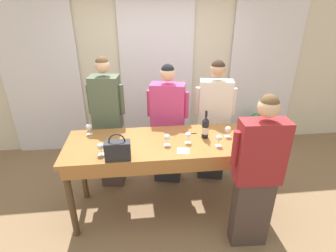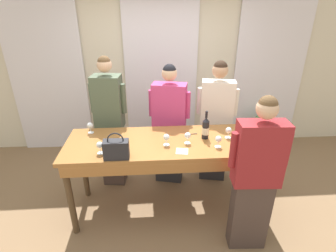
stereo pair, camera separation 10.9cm
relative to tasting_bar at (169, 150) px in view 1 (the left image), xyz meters
name	(u,v)px [view 1 (the left image)]	position (x,y,z in m)	size (l,w,h in m)	color
ground_plane	(169,207)	(0.00, 0.03, -0.86)	(18.00, 18.00, 0.00)	#846647
wall_back	(157,68)	(0.00, 1.81, 0.54)	(12.00, 0.06, 2.80)	beige
curtain_panel_left	(41,75)	(-1.85, 1.75, 0.48)	(1.20, 0.03, 2.69)	white
curtain_panel_center	(157,72)	(0.00, 1.75, 0.48)	(1.20, 0.03, 2.69)	white
curtain_panel_right	(263,69)	(1.85, 1.75, 0.48)	(1.20, 0.03, 2.69)	white
tasting_bar	(169,150)	(0.00, 0.00, 0.00)	(2.31, 0.79, 0.97)	#9E6633
wine_bottle	(205,128)	(0.43, 0.07, 0.23)	(0.08, 0.08, 0.33)	black
handbag	(118,150)	(-0.54, -0.29, 0.21)	(0.25, 0.12, 0.28)	#232328
wine_glass_front_left	(100,147)	(-0.72, -0.19, 0.20)	(0.07, 0.07, 0.13)	white
wine_glass_front_mid	(188,136)	(0.21, -0.04, 0.20)	(0.07, 0.07, 0.13)	white
wine_glass_front_right	(219,138)	(0.53, -0.14, 0.20)	(0.07, 0.07, 0.13)	white
wine_glass_center_left	(167,138)	(-0.03, -0.06, 0.20)	(0.07, 0.07, 0.13)	white
wine_glass_center_mid	(228,130)	(0.69, 0.06, 0.20)	(0.07, 0.07, 0.13)	white
wine_glass_center_right	(89,127)	(-0.92, 0.30, 0.20)	(0.07, 0.07, 0.13)	white
wine_glass_back_left	(242,125)	(0.90, 0.15, 0.20)	(0.07, 0.07, 0.13)	white
napkin	(183,151)	(0.13, -0.21, 0.11)	(0.15, 0.15, 0.00)	white
pen	(191,134)	(0.29, 0.17, 0.11)	(0.13, 0.01, 0.01)	black
guest_olive_jacket	(108,125)	(-0.73, 0.64, 0.07)	(0.47, 0.30, 1.82)	#473833
guest_pink_top	(168,126)	(0.05, 0.64, 0.01)	(0.55, 0.32, 1.71)	#28282D
guest_cream_sweater	(214,121)	(0.69, 0.64, 0.05)	(0.54, 0.28, 1.74)	#28282D
host_pouring	(257,175)	(0.79, -0.58, 0.01)	(0.56, 0.23, 1.69)	#473833
potted_plant	(254,129)	(1.73, 1.50, -0.54)	(0.26, 0.26, 0.63)	#935B3D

